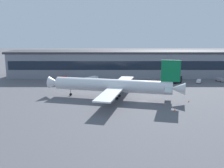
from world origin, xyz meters
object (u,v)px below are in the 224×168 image
traffic_cone_1 (94,101)px  traffic_cone_2 (188,101)px  baggage_tug (128,81)px  pushback_tractor (220,80)px  airliner (114,86)px  fuel_truck (90,80)px  follow_me_car (198,81)px  crew_van (62,78)px  traffic_cone_0 (174,110)px  stair_truck (176,79)px

traffic_cone_1 → traffic_cone_2: (35.97, 0.44, -0.04)m
baggage_tug → traffic_cone_1: (-15.34, -38.96, -0.74)m
pushback_tractor → traffic_cone_1: size_ratio=7.89×
airliner → fuel_truck: 32.58m
airliner → follow_me_car: bearing=35.4°
traffic_cone_1 → traffic_cone_2: traffic_cone_1 is taller
traffic_cone_1 → baggage_tug: bearing=68.5°
crew_van → airliner: bearing=-52.9°
traffic_cone_0 → traffic_cone_1: (-28.06, 10.80, 0.02)m
traffic_cone_1 → follow_me_car: bearing=36.0°
crew_van → traffic_cone_2: 70.56m
crew_van → traffic_cone_0: bearing=-48.2°
airliner → baggage_tug: 33.80m
stair_truck → baggage_tug: bearing=176.2°
baggage_tug → traffic_cone_1: 41.88m
stair_truck → traffic_cone_2: stair_truck is taller
airliner → stair_truck: airliner is taller
follow_me_car → baggage_tug: 36.22m
fuel_truck → crew_van: size_ratio=1.49×
follow_me_car → traffic_cone_2: follow_me_car is taller
stair_truck → fuel_truck: (-44.18, -0.90, -0.10)m
traffic_cone_2 → traffic_cone_1: bearing=-179.3°
fuel_truck → baggage_tug: bearing=7.3°
baggage_tug → traffic_cone_1: size_ratio=5.87×
airliner → traffic_cone_0: 27.10m
baggage_tug → follow_me_car: bearing=-2.3°
airliner → baggage_tug: (7.71, 32.65, -4.13)m
traffic_cone_1 → fuel_truck: bearing=96.8°
pushback_tractor → traffic_cone_0: pushback_tractor is taller
crew_van → traffic_cone_1: size_ratio=8.22×
pushback_tractor → crew_van: (-84.60, 1.47, 0.41)m
traffic_cone_1 → crew_van: bearing=115.1°
stair_truck → crew_van: bearing=174.5°
fuel_truck → traffic_cone_2: fuel_truck is taller
traffic_cone_0 → pushback_tractor: bearing=55.3°
pushback_tractor → fuel_truck: size_ratio=0.65×
traffic_cone_2 → follow_me_car: bearing=67.2°
airliner → follow_me_car: size_ratio=11.56×
traffic_cone_2 → pushback_tractor: bearing=55.4°
fuel_truck → crew_van: bearing=157.2°
crew_van → traffic_cone_1: crew_van is taller
fuel_truck → traffic_cone_0: (32.38, -47.24, -1.57)m
baggage_tug → traffic_cone_2: 43.70m
follow_me_car → traffic_cone_0: size_ratio=7.56×
pushback_tractor → crew_van: 84.62m
fuel_truck → crew_van: 17.24m
pushback_tractor → traffic_cone_0: 63.80m
pushback_tractor → baggage_tug: size_ratio=1.34×
baggage_tug → fuel_truck: size_ratio=0.48×
crew_van → baggage_tug: bearing=-6.7°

